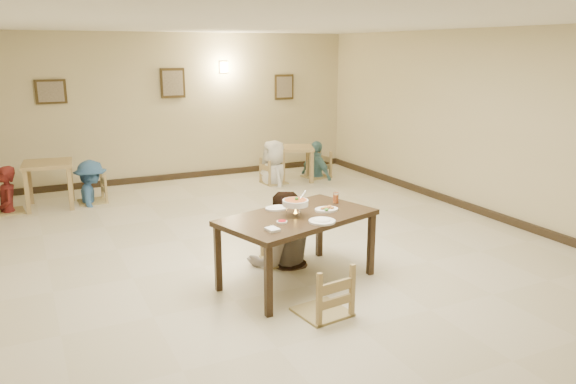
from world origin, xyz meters
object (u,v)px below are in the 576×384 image
main_table (297,222)px  bg_diner_b (89,160)px  bg_diner_d (317,141)px  bg_table_left (48,170)px  bg_chair_rr (316,153)px  bg_chair_lr (90,175)px  chair_far (282,224)px  bg_chair_rl (274,160)px  bg_chair_ll (5,183)px  chair_near (323,265)px  main_diner (282,191)px  bg_diner_a (3,167)px  bg_table_right (296,153)px  drink_glass (336,198)px  curry_warmer (296,203)px  bg_diner_c (274,140)px

main_table → bg_diner_b: bg_diner_b is taller
main_table → bg_diner_d: size_ratio=1.27×
bg_table_left → bg_chair_rr: bg_chair_rr is taller
bg_chair_lr → bg_diner_b: size_ratio=0.66×
main_table → chair_far: size_ratio=2.00×
bg_chair_lr → bg_chair_rl: bearing=86.5°
bg_chair_rr → bg_diner_d: (0.00, 0.00, 0.25)m
main_table → bg_chair_ll: bearing=106.2°
chair_near → main_diner: (0.24, 1.48, 0.42)m
chair_near → bg_chair_ll: bearing=-69.3°
main_table → bg_chair_rr: (2.88, 4.82, -0.22)m
main_diner → bg_diner_b: bearing=-60.5°
main_diner → bg_diner_a: (-3.18, 4.06, -0.16)m
main_table → chair_near: 0.87m
bg_chair_lr → bg_table_right: bearing=87.6°
chair_near → bg_chair_rr: 6.41m
bg_chair_rr → bg_diner_b: size_ratio=0.69×
drink_glass → bg_chair_lr: bg_chair_lr is taller
chair_near → bg_diner_b: bearing=-81.5°
bg_diner_a → bg_diner_b: bearing=85.3°
bg_table_left → bg_chair_rl: 4.23m
bg_chair_lr → bg_chair_rl: (3.54, -0.09, -0.02)m
chair_far → bg_table_right: (2.22, 4.04, 0.08)m
bg_chair_rl → bg_diner_a: size_ratio=0.61×
bg_table_right → bg_diner_a: bg_diner_a is taller
bg_diner_a → chair_far: bearing=30.8°
drink_glass → bg_chair_rl: bg_chair_rl is taller
main_diner → curry_warmer: bearing=83.5°
chair_far → bg_chair_ll: size_ratio=0.96×
main_diner → bg_table_right: (2.25, 4.11, -0.37)m
drink_glass → bg_diner_a: (-3.73, 4.45, -0.10)m
chair_far → bg_diner_c: size_ratio=0.56×
bg_table_right → main_diner: bearing=-118.7°
bg_diner_b → bg_diner_c: bearing=-87.8°
bg_diner_a → bg_diner_b: bg_diner_a is taller
main_diner → bg_chair_rl: size_ratio=1.96×
chair_near → bg_table_right: chair_near is taller
main_table → bg_table_right: main_table is taller
chair_near → bg_diner_c: size_ratio=0.60×
bg_chair_lr → bg_diner_d: bearing=88.5°
main_table → bg_diner_c: size_ratio=1.11×
bg_chair_ll → bg_chair_lr: (1.36, 0.08, -0.01)m
bg_table_left → bg_diner_a: size_ratio=0.55×
bg_chair_rr → bg_diner_a: 5.97m
bg_table_right → bg_chair_rl: size_ratio=0.95×
bg_chair_rl → drink_glass: bearing=160.2°
bg_chair_rl → bg_chair_rr: (1.05, 0.13, 0.04)m
bg_diner_b → chair_far: bearing=-151.8°
chair_far → bg_table_right: bearing=60.9°
bg_table_left → bg_table_right: bg_table_left is taller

